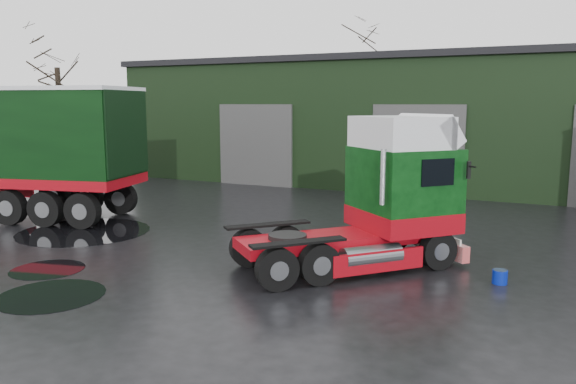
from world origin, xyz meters
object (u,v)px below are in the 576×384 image
at_px(hero_tractor, 343,193).
at_px(wash_bucket, 500,277).
at_px(tree_back_a, 358,94).
at_px(warehouse, 443,120).
at_px(tree_left, 59,100).

xyz_separation_m(hero_tractor, wash_bucket, (3.65, 0.36, -1.73)).
bearing_deg(tree_back_a, warehouse, -51.34).
bearing_deg(warehouse, tree_left, -157.17).
relative_size(wash_bucket, tree_left, 0.04).
distance_m(warehouse, tree_back_a, 12.90).
xyz_separation_m(warehouse, wash_bucket, (4.45, -17.35, -3.00)).
height_order(hero_tractor, tree_left, tree_left).
height_order(warehouse, wash_bucket, warehouse).
height_order(warehouse, hero_tractor, warehouse).
bearing_deg(hero_tractor, tree_back_a, 150.26).
height_order(hero_tractor, tree_back_a, tree_back_a).
relative_size(hero_tractor, wash_bucket, 18.15).
xyz_separation_m(wash_bucket, tree_left, (-23.45, 9.35, 4.09)).
distance_m(hero_tractor, tree_left, 22.18).
height_order(wash_bucket, tree_back_a, tree_back_a).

